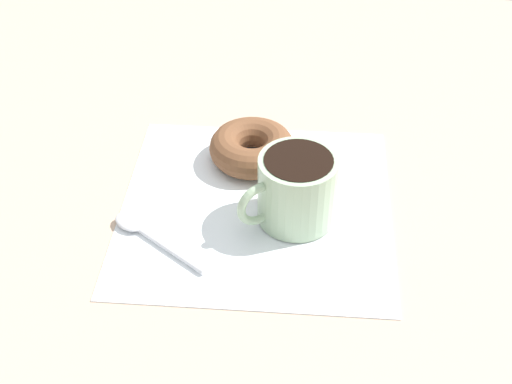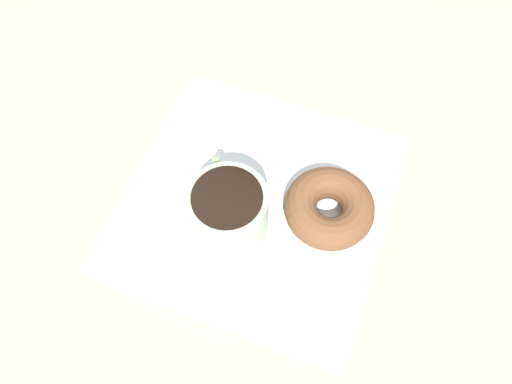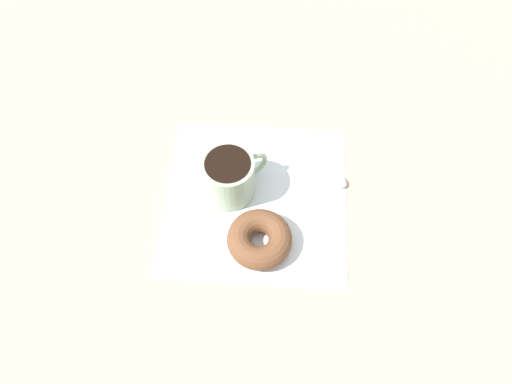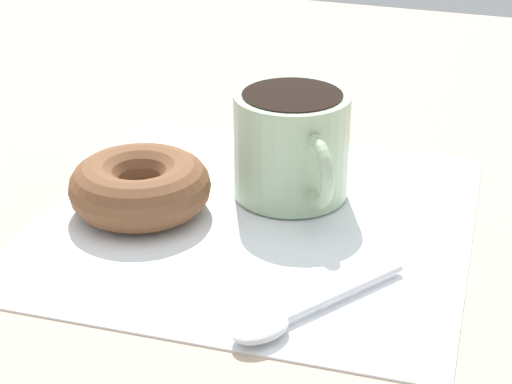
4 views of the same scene
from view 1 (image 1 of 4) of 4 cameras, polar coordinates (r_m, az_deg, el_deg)
ground_plane at (r=77.07cm, az=1.38°, el=-3.43°), size 120.00×120.00×2.00cm
napkin at (r=78.64cm, az=-0.00°, el=-1.19°), size 31.30×31.30×0.30cm
coffee_cup at (r=74.66cm, az=3.20°, el=0.29°), size 10.13×8.99×7.78cm
donut at (r=83.80cm, az=-0.32°, el=3.58°), size 10.06×10.06×3.66cm
spoon at (r=76.15cm, az=-9.24°, el=-2.97°), size 11.56×8.22×0.90cm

